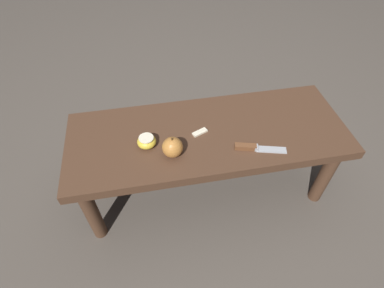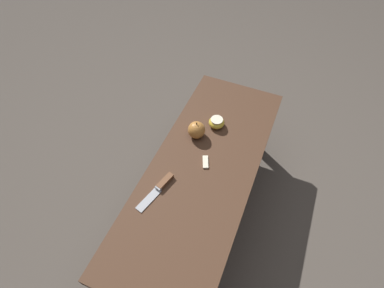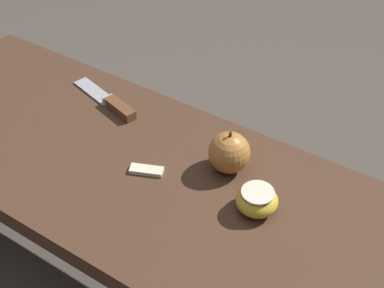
{
  "view_description": "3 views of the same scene",
  "coord_description": "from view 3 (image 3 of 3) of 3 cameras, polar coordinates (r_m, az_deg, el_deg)",
  "views": [
    {
      "loc": [
        0.22,
        0.82,
        1.23
      ],
      "look_at": [
        0.08,
        0.08,
        0.41
      ],
      "focal_mm": 28.0,
      "sensor_mm": 36.0,
      "label": 1
    },
    {
      "loc": [
        -0.64,
        -0.22,
        1.43
      ],
      "look_at": [
        0.08,
        0.08,
        0.41
      ],
      "focal_mm": 28.0,
      "sensor_mm": 36.0,
      "label": 2
    },
    {
      "loc": [
        0.49,
        -0.55,
        1.07
      ],
      "look_at": [
        0.08,
        0.08,
        0.41
      ],
      "focal_mm": 50.0,
      "sensor_mm": 36.0,
      "label": 3
    }
  ],
  "objects": [
    {
      "name": "apple_cut",
      "position": [
        0.91,
        6.94,
        -5.98
      ],
      "size": [
        0.07,
        0.07,
        0.04
      ],
      "color": "gold",
      "rests_on": "wooden_bench"
    },
    {
      "name": "ground_plane",
      "position": [
        1.3,
        -5.14,
        -14.58
      ],
      "size": [
        8.0,
        8.0,
        0.0
      ],
      "primitive_type": "plane",
      "color": "#4C443D"
    },
    {
      "name": "wooden_bench",
      "position": [
        1.05,
        -6.21,
        -4.44
      ],
      "size": [
        1.12,
        0.43,
        0.38
      ],
      "color": "#472D1E",
      "rests_on": "ground_plane"
    },
    {
      "name": "apple_whole",
      "position": [
        0.97,
        3.99,
        -0.92
      ],
      "size": [
        0.08,
        0.08,
        0.09
      ],
      "color": "#B27233",
      "rests_on": "wooden_bench"
    },
    {
      "name": "apple_slice_near_knife",
      "position": [
        0.99,
        -4.7,
        -2.63
      ],
      "size": [
        0.07,
        0.04,
        0.01
      ],
      "color": "beige",
      "rests_on": "wooden_bench"
    },
    {
      "name": "knife",
      "position": [
        1.15,
        -8.49,
        4.31
      ],
      "size": [
        0.2,
        0.08,
        0.02
      ],
      "rotation": [
        0.0,
        0.0,
        2.88
      ],
      "color": "#9EA0A5",
      "rests_on": "wooden_bench"
    }
  ]
}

